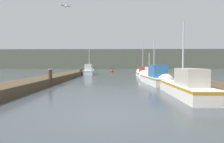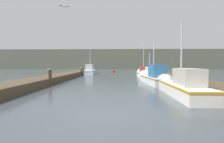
# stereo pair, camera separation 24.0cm
# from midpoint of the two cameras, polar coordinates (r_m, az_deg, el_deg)

# --- Properties ---
(ground_plane) EXTENTS (200.00, 200.00, 0.00)m
(ground_plane) POSITION_cam_midpoint_polar(r_m,az_deg,el_deg) (5.67, -2.46, -14.94)
(ground_plane) COLOR #3D4449
(dock_left) EXTENTS (2.22, 40.00, 0.55)m
(dock_left) POSITION_cam_midpoint_polar(r_m,az_deg,el_deg) (22.33, -15.03, -1.15)
(dock_left) COLOR #4C3D2B
(dock_left) RESTS_ON ground_plane
(dock_right) EXTENTS (2.22, 40.00, 0.55)m
(dock_right) POSITION_cam_midpoint_polar(r_m,az_deg,el_deg) (22.15, 15.67, -1.19)
(dock_right) COLOR #4C3D2B
(dock_right) RESTS_ON ground_plane
(distant_shore_ridge) EXTENTS (120.00, 16.00, 6.18)m
(distant_shore_ridge) POSITION_cam_midpoint_polar(r_m,az_deg,el_deg) (62.21, 0.86, 3.90)
(distant_shore_ridge) COLOR #565B4C
(distant_shore_ridge) RESTS_ON ground_plane
(fishing_boat_0) EXTENTS (1.41, 6.02, 4.30)m
(fishing_boat_0) POSITION_cam_midpoint_polar(r_m,az_deg,el_deg) (10.43, 21.10, -4.36)
(fishing_boat_0) COLOR silver
(fishing_boat_0) RESTS_ON ground_plane
(fishing_boat_1) EXTENTS (1.90, 6.16, 4.12)m
(fishing_boat_1) POSITION_cam_midpoint_polar(r_m,az_deg,el_deg) (15.73, 12.86, -1.89)
(fishing_boat_1) COLOR silver
(fishing_boat_1) RESTS_ON ground_plane
(fishing_boat_2) EXTENTS (1.60, 5.13, 3.20)m
(fishing_boat_2) POSITION_cam_midpoint_polar(r_m,az_deg,el_deg) (19.82, 11.50, -1.15)
(fishing_boat_2) COLOR silver
(fishing_boat_2) RESTS_ON ground_plane
(fishing_boat_3) EXTENTS (1.88, 4.77, 4.94)m
(fishing_boat_3) POSITION_cam_midpoint_polar(r_m,az_deg,el_deg) (23.95, 9.65, -0.52)
(fishing_boat_3) COLOR silver
(fishing_boat_3) RESTS_ON ground_plane
(fishing_boat_4) EXTENTS (1.56, 4.88, 4.36)m
(fishing_boat_4) POSITION_cam_midpoint_polar(r_m,az_deg,el_deg) (27.99, -7.66, 0.17)
(fishing_boat_4) COLOR silver
(fishing_boat_4) RESTS_ON ground_plane
(mooring_piling_0) EXTENTS (0.30, 0.30, 1.18)m
(mooring_piling_0) POSITION_cam_midpoint_polar(r_m,az_deg,el_deg) (29.30, 10.02, 0.41)
(mooring_piling_0) COLOR #473523
(mooring_piling_0) RESTS_ON ground_plane
(mooring_piling_1) EXTENTS (0.27, 0.27, 0.95)m
(mooring_piling_1) POSITION_cam_midpoint_polar(r_m,az_deg,el_deg) (25.74, -10.58, -0.16)
(mooring_piling_1) COLOR #473523
(mooring_piling_1) RESTS_ON ground_plane
(mooring_piling_2) EXTENTS (0.32, 0.32, 1.29)m
(mooring_piling_2) POSITION_cam_midpoint_polar(r_m,az_deg,el_deg) (14.38, -19.96, -1.76)
(mooring_piling_2) COLOR #473523
(mooring_piling_2) RESTS_ON ground_plane
(mooring_piling_3) EXTENTS (0.31, 0.31, 1.16)m
(mooring_piling_3) POSITION_cam_midpoint_polar(r_m,az_deg,el_deg) (27.11, -10.13, 0.21)
(mooring_piling_3) COLOR #473523
(mooring_piling_3) RESTS_ON ground_plane
(channel_buoy) EXTENTS (0.60, 0.60, 1.10)m
(channel_buoy) POSITION_cam_midpoint_polar(r_m,az_deg,el_deg) (34.84, -0.20, 0.09)
(channel_buoy) COLOR red
(channel_buoy) RESTS_ON ground_plane
(seagull_lead) EXTENTS (0.55, 0.33, 0.12)m
(seagull_lead) POSITION_cam_midpoint_polar(r_m,az_deg,el_deg) (11.29, -15.47, 19.84)
(seagull_lead) COLOR white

